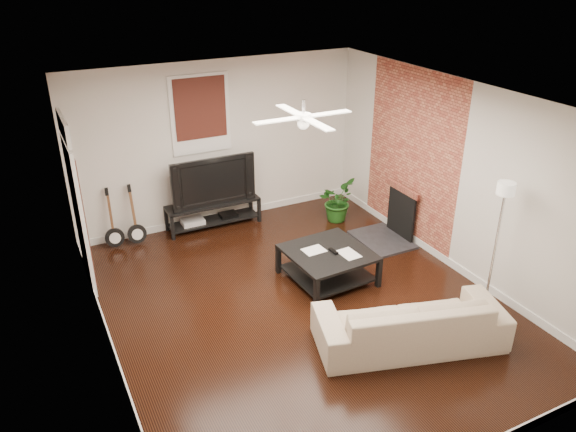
% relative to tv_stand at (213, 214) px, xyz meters
% --- Properties ---
extents(room, '(5.01, 6.01, 2.81)m').
position_rel_tv_stand_xyz_m(room, '(0.25, -2.78, 1.17)').
color(room, black).
rests_on(room, ground).
extents(brick_accent, '(0.02, 2.20, 2.80)m').
position_rel_tv_stand_xyz_m(brick_accent, '(2.74, -1.78, 1.17)').
color(brick_accent, '#9C4132').
rests_on(brick_accent, floor).
extents(fireplace, '(0.80, 1.10, 0.92)m').
position_rel_tv_stand_xyz_m(fireplace, '(2.45, -1.78, 0.23)').
color(fireplace, black).
rests_on(fireplace, floor).
extents(window_back, '(1.00, 0.06, 1.30)m').
position_rel_tv_stand_xyz_m(window_back, '(-0.05, 0.19, 1.72)').
color(window_back, '#39170F').
rests_on(window_back, wall_back).
extents(door_left, '(0.08, 1.00, 2.50)m').
position_rel_tv_stand_xyz_m(door_left, '(-2.21, -0.88, 1.02)').
color(door_left, white).
rests_on(door_left, wall_left).
extents(tv_stand, '(1.62, 0.43, 0.45)m').
position_rel_tv_stand_xyz_m(tv_stand, '(0.00, 0.00, 0.00)').
color(tv_stand, black).
rests_on(tv_stand, floor).
extents(tv, '(1.45, 0.19, 0.83)m').
position_rel_tv_stand_xyz_m(tv, '(-0.00, 0.02, 0.64)').
color(tv, black).
rests_on(tv, tv_stand).
extents(coffee_table, '(1.18, 1.18, 0.47)m').
position_rel_tv_stand_xyz_m(coffee_table, '(0.88, -2.40, 0.01)').
color(coffee_table, black).
rests_on(coffee_table, floor).
extents(sofa, '(2.42, 1.48, 0.66)m').
position_rel_tv_stand_xyz_m(sofa, '(1.03, -4.11, 0.10)').
color(sofa, '#BDA78E').
rests_on(sofa, floor).
extents(floor_lamp, '(0.38, 0.38, 1.85)m').
position_rel_tv_stand_xyz_m(floor_lamp, '(2.38, -4.01, 0.70)').
color(floor_lamp, silver).
rests_on(floor_lamp, floor).
extents(potted_plant, '(0.87, 0.87, 0.73)m').
position_rel_tv_stand_xyz_m(potted_plant, '(2.03, -0.74, 0.14)').
color(potted_plant, '#1D5418').
rests_on(potted_plant, floor).
extents(guitar_left, '(0.33, 0.25, 1.00)m').
position_rel_tv_stand_xyz_m(guitar_left, '(-1.69, -0.03, 0.27)').
color(guitar_left, black).
rests_on(guitar_left, floor).
extents(guitar_right, '(0.31, 0.22, 1.00)m').
position_rel_tv_stand_xyz_m(guitar_right, '(-1.34, -0.06, 0.27)').
color(guitar_right, black).
rests_on(guitar_right, floor).
extents(ceiling_fan, '(1.24, 1.24, 0.32)m').
position_rel_tv_stand_xyz_m(ceiling_fan, '(0.25, -2.78, 2.37)').
color(ceiling_fan, white).
rests_on(ceiling_fan, ceiling).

